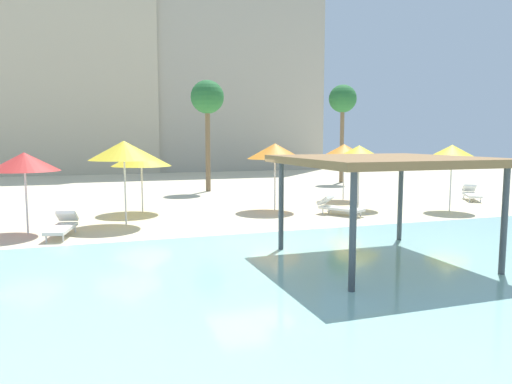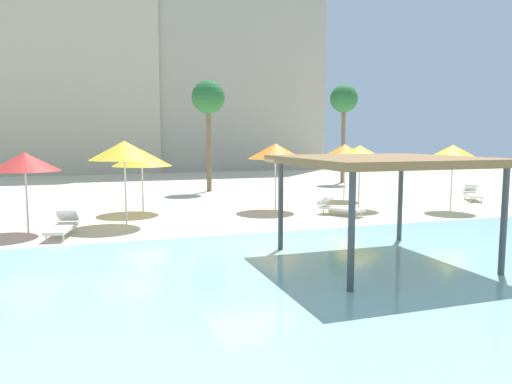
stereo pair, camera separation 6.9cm
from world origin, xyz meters
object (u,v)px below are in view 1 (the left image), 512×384
(beach_umbrella_yellow_2, at_px, (359,152))
(palm_tree_1, at_px, (207,100))
(beach_umbrella_orange_5, at_px, (344,150))
(lounge_chair_1, at_px, (471,193))
(lounge_chair_0, at_px, (63,226))
(beach_umbrella_red_4, at_px, (24,162))
(beach_umbrella_orange_3, at_px, (275,151))
(beach_umbrella_yellow_0, at_px, (452,151))
(shade_pavilion, at_px, (383,163))
(lounge_chair_2, at_px, (338,207))
(beach_umbrella_yellow_6, at_px, (141,158))
(palm_tree_0, at_px, (343,101))
(beach_umbrella_yellow_1, at_px, (124,151))

(beach_umbrella_yellow_2, relative_size, palm_tree_1, 0.43)
(beach_umbrella_orange_5, xyz_separation_m, lounge_chair_1, (5.97, -2.19, -2.16))
(lounge_chair_0, bearing_deg, beach_umbrella_red_4, -116.74)
(lounge_chair_1, bearing_deg, lounge_chair_0, -49.00)
(beach_umbrella_orange_3, xyz_separation_m, palm_tree_1, (-1.05, 8.08, 2.74))
(beach_umbrella_yellow_0, distance_m, beach_umbrella_orange_5, 5.29)
(shade_pavilion, height_order, lounge_chair_2, shade_pavilion)
(beach_umbrella_yellow_6, xyz_separation_m, lounge_chair_0, (-2.83, -4.14, -1.92))
(beach_umbrella_orange_5, bearing_deg, lounge_chair_0, -157.88)
(beach_umbrella_orange_3, bearing_deg, lounge_chair_1, -0.13)
(beach_umbrella_yellow_2, bearing_deg, beach_umbrella_red_4, -173.52)
(beach_umbrella_red_4, bearing_deg, lounge_chair_0, -38.04)
(shade_pavilion, bearing_deg, lounge_chair_0, 142.41)
(lounge_chair_1, relative_size, palm_tree_0, 0.29)
(beach_umbrella_red_4, distance_m, palm_tree_1, 13.51)
(beach_umbrella_yellow_6, xyz_separation_m, lounge_chair_1, (15.89, -1.14, -1.92))
(beach_umbrella_yellow_0, relative_size, beach_umbrella_yellow_6, 1.07)
(beach_umbrella_yellow_6, bearing_deg, lounge_chair_1, -4.10)
(beach_umbrella_red_4, bearing_deg, palm_tree_1, 50.97)
(palm_tree_1, bearing_deg, beach_umbrella_yellow_2, -61.77)
(beach_umbrella_red_4, distance_m, palm_tree_0, 22.60)
(beach_umbrella_yellow_2, height_order, palm_tree_1, palm_tree_1)
(shade_pavilion, height_order, palm_tree_1, palm_tree_1)
(beach_umbrella_yellow_2, height_order, beach_umbrella_red_4, beach_umbrella_yellow_2)
(shade_pavilion, height_order, beach_umbrella_yellow_0, beach_umbrella_yellow_0)
(lounge_chair_1, distance_m, palm_tree_0, 11.94)
(beach_umbrella_yellow_1, bearing_deg, beach_umbrella_orange_5, 19.18)
(beach_umbrella_orange_3, height_order, lounge_chair_1, beach_umbrella_orange_3)
(beach_umbrella_yellow_1, relative_size, lounge_chair_1, 1.54)
(beach_umbrella_orange_5, relative_size, lounge_chair_1, 1.44)
(beach_umbrella_yellow_1, height_order, beach_umbrella_yellow_6, beach_umbrella_yellow_1)
(beach_umbrella_yellow_1, bearing_deg, shade_pavilion, -52.41)
(beach_umbrella_red_4, relative_size, lounge_chair_0, 1.32)
(lounge_chair_1, relative_size, lounge_chair_2, 1.00)
(shade_pavilion, bearing_deg, beach_umbrella_orange_3, 86.10)
(beach_umbrella_red_4, relative_size, lounge_chair_2, 1.35)
(beach_umbrella_yellow_6, bearing_deg, palm_tree_1, 57.85)
(beach_umbrella_orange_5, xyz_separation_m, lounge_chair_2, (-2.57, -4.21, -2.16))
(beach_umbrella_yellow_2, distance_m, palm_tree_1, 10.33)
(beach_umbrella_orange_5, distance_m, lounge_chair_0, 13.94)
(beach_umbrella_orange_3, bearing_deg, lounge_chair_2, -46.81)
(beach_umbrella_yellow_0, relative_size, beach_umbrella_red_4, 1.07)
(beach_umbrella_yellow_0, distance_m, palm_tree_1, 13.58)
(shade_pavilion, xyz_separation_m, beach_umbrella_yellow_0, (7.63, 6.42, 0.06))
(beach_umbrella_yellow_0, bearing_deg, palm_tree_1, 127.39)
(lounge_chair_0, bearing_deg, beach_umbrella_yellow_0, 103.29)
(beach_umbrella_orange_3, relative_size, beach_umbrella_yellow_6, 1.10)
(lounge_chair_1, bearing_deg, beach_umbrella_orange_5, -78.24)
(shade_pavilion, bearing_deg, palm_tree_0, 63.77)
(beach_umbrella_yellow_2, bearing_deg, beach_umbrella_orange_5, 73.50)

